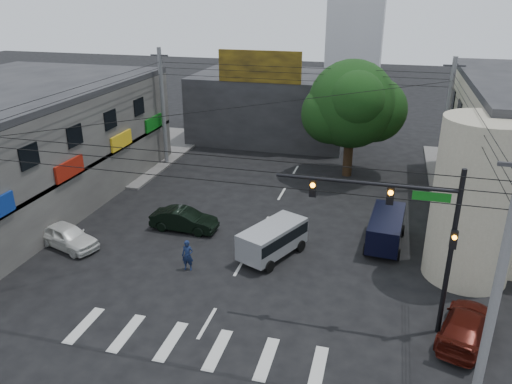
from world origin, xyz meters
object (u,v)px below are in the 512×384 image
at_px(white_compact, 67,236).
at_px(utility_pole_far_right, 446,125).
at_px(utility_pole_far_left, 163,108).
at_px(silver_minivan, 273,241).
at_px(utility_pole_near_right, 498,285).
at_px(traffic_gantry, 409,223).
at_px(dark_sedan, 184,220).
at_px(maroon_sedan, 466,326).
at_px(navy_van, 386,230).
at_px(traffic_officer, 188,255).
at_px(street_tree, 352,104).

bearing_deg(white_compact, utility_pole_far_right, -36.32).
relative_size(utility_pole_far_left, white_compact, 2.19).
bearing_deg(silver_minivan, utility_pole_near_right, -106.50).
relative_size(utility_pole_near_right, utility_pole_far_right, 1.00).
bearing_deg(traffic_gantry, utility_pole_near_right, -52.58).
relative_size(dark_sedan, white_compact, 0.95).
bearing_deg(utility_pole_far_right, utility_pole_far_left, 180.00).
xyz_separation_m(maroon_sedan, navy_van, (-3.38, 7.43, 0.26)).
height_order(utility_pole_near_right, maroon_sedan, utility_pole_near_right).
height_order(maroon_sedan, navy_van, navy_van).
bearing_deg(traffic_officer, maroon_sedan, -14.48).
bearing_deg(street_tree, utility_pole_far_left, -176.05).
relative_size(utility_pole_far_right, traffic_officer, 5.67).
xyz_separation_m(utility_pole_near_right, utility_pole_far_right, (0.00, 20.50, 0.00)).
distance_m(traffic_gantry, traffic_officer, 11.20).
bearing_deg(utility_pole_near_right, utility_pole_far_left, 135.69).
bearing_deg(white_compact, navy_van, -56.17).
relative_size(traffic_gantry, utility_pole_far_left, 0.78).
height_order(dark_sedan, silver_minivan, silver_minivan).
xyz_separation_m(silver_minivan, traffic_officer, (-3.83, -2.44, -0.07)).
xyz_separation_m(street_tree, traffic_gantry, (3.82, -18.00, -0.64)).
height_order(street_tree, utility_pole_far_left, utility_pole_far_left).
height_order(utility_pole_near_right, dark_sedan, utility_pole_near_right).
bearing_deg(utility_pole_near_right, traffic_gantry, 127.42).
height_order(utility_pole_far_left, navy_van, utility_pole_far_left).
xyz_separation_m(utility_pole_far_left, silver_minivan, (11.87, -12.64, -3.72)).
distance_m(utility_pole_far_left, utility_pole_far_right, 21.00).
height_order(maroon_sedan, traffic_officer, traffic_officer).
xyz_separation_m(utility_pole_far_left, maroon_sedan, (21.00, -17.20, -3.97)).
distance_m(utility_pole_near_right, utility_pole_far_left, 29.35).
distance_m(white_compact, maroon_sedan, 20.44).
height_order(dark_sedan, white_compact, white_compact).
distance_m(utility_pole_near_right, navy_van, 11.85).
xyz_separation_m(utility_pole_far_left, traffic_officer, (8.05, -15.09, -3.79)).
xyz_separation_m(white_compact, maroon_sedan, (20.27, -2.63, -0.04)).
bearing_deg(utility_pole_far_left, street_tree, 3.95).
distance_m(utility_pole_far_right, dark_sedan, 18.89).
xyz_separation_m(utility_pole_far_right, dark_sedan, (-14.88, -10.94, -3.95)).
relative_size(maroon_sedan, navy_van, 1.02).
distance_m(traffic_gantry, utility_pole_far_right, 17.21).
xyz_separation_m(traffic_gantry, navy_van, (-0.70, 7.23, -3.95)).
distance_m(utility_pole_near_right, silver_minivan, 12.60).
height_order(street_tree, navy_van, street_tree).
xyz_separation_m(traffic_gantry, white_compact, (-17.59, 2.43, -4.17)).
bearing_deg(street_tree, white_compact, -131.48).
distance_m(street_tree, white_compact, 21.33).
bearing_deg(utility_pole_far_left, maroon_sedan, -39.32).
distance_m(street_tree, dark_sedan, 15.36).
relative_size(traffic_gantry, utility_pole_far_right, 0.78).
bearing_deg(utility_pole_far_right, navy_van, -109.08).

